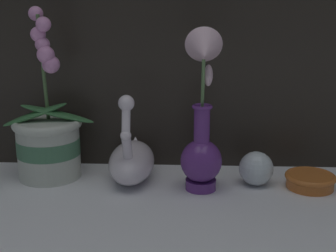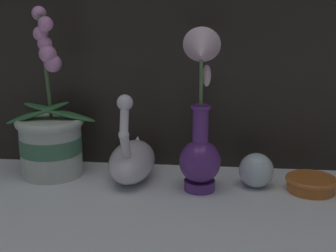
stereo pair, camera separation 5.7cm
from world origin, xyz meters
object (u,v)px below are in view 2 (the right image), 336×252
(amber_dish, at_px, (311,183))
(orchid_potted_plant, at_px, (51,137))
(swan_figurine, at_px, (132,158))
(glass_sphere, at_px, (256,170))
(blue_vase, at_px, (200,134))

(amber_dish, bearing_deg, orchid_potted_plant, 176.00)
(swan_figurine, distance_m, glass_sphere, 0.28)
(swan_figurine, height_order, blue_vase, blue_vase)
(amber_dish, bearing_deg, swan_figurine, 175.20)
(orchid_potted_plant, bearing_deg, amber_dish, -4.00)
(blue_vase, distance_m, amber_dish, 0.26)
(swan_figurine, distance_m, blue_vase, 0.19)
(orchid_potted_plant, xyz_separation_m, glass_sphere, (0.47, -0.03, -0.05))
(orchid_potted_plant, distance_m, blue_vase, 0.36)
(swan_figurine, relative_size, glass_sphere, 2.77)
(orchid_potted_plant, xyz_separation_m, blue_vase, (0.35, -0.07, 0.04))
(glass_sphere, bearing_deg, swan_figurine, 175.68)
(swan_figurine, bearing_deg, glass_sphere, -4.32)
(orchid_potted_plant, distance_m, amber_dish, 0.59)
(swan_figurine, bearing_deg, orchid_potted_plant, 177.66)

